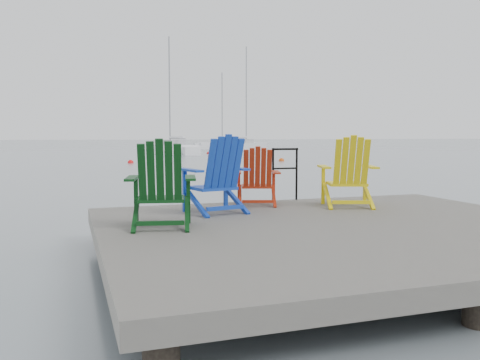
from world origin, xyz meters
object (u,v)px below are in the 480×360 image
object	(u,v)px
chair_blue	(217,175)
chair_yellow	(349,172)
chair_red	(257,177)
sailboat_near	(172,150)
handrail	(285,169)
buoy_a	(220,178)
chair_green	(161,185)
buoy_c	(281,161)
buoy_b	(131,163)
sailboat_mid	(245,147)
buoy_d	(209,154)
sailboat_far	(225,146)

from	to	relation	value
chair_blue	chair_yellow	xyz separation A→B (m)	(2.11, -0.04, -0.01)
chair_red	sailboat_near	distance (m)	37.60
handrail	buoy_a	bearing A→B (deg)	79.60
chair_green	handrail	bearing A→B (deg)	50.83
sailboat_near	buoy_c	bearing A→B (deg)	-86.63
chair_red	buoy_b	distance (m)	22.97
chair_blue	sailboat_near	bearing A→B (deg)	67.69
chair_blue	buoy_a	xyz separation A→B (m)	(3.45, 11.59, -1.05)
chair_red	buoy_b	xyz separation A→B (m)	(0.63, 22.94, -0.96)
chair_red	buoy_a	xyz separation A→B (m)	(2.62, 11.02, -0.96)
chair_green	buoy_c	distance (m)	26.57
sailboat_mid	buoy_d	size ratio (longest dim) A/B	32.70
chair_yellow	sailboat_far	bearing A→B (deg)	94.53
handrail	chair_red	xyz separation A→B (m)	(-0.68, -0.46, -0.08)
sailboat_near	sailboat_far	xyz separation A→B (m)	(9.32, 14.43, 0.00)
buoy_a	sailboat_near	bearing A→B (deg)	82.86
sailboat_mid	buoy_d	bearing A→B (deg)	-82.63
sailboat_mid	sailboat_far	xyz separation A→B (m)	(-0.94, 4.57, 0.00)
chair_green	buoy_b	xyz separation A→B (m)	(2.42, 24.44, -1.02)
chair_yellow	buoy_b	size ratio (longest dim) A/B	3.06
sailboat_far	buoy_a	bearing A→B (deg)	157.78
chair_blue	buoy_c	world-z (taller)	chair_blue
chair_yellow	buoy_a	distance (m)	11.76
buoy_a	buoy_d	xyz separation A→B (m)	(6.39, 25.26, 0.00)
buoy_a	buoy_d	distance (m)	26.06
chair_green	buoy_a	xyz separation A→B (m)	(4.41, 12.52, -1.02)
sailboat_mid	chair_red	bearing A→B (deg)	-67.90
sailboat_near	buoy_d	xyz separation A→B (m)	(3.12, -0.86, -0.36)
chair_yellow	buoy_a	bearing A→B (deg)	102.93
chair_red	chair_yellow	size ratio (longest dim) A/B	0.85
buoy_b	buoy_c	bearing A→B (deg)	-4.02
sailboat_far	sailboat_mid	bearing A→B (deg)	-173.32
chair_yellow	buoy_a	xyz separation A→B (m)	(1.34, 11.63, -1.04)
sailboat_far	buoy_c	xyz separation A→B (m)	(-5.18, -29.29, -0.36)
sailboat_far	chair_yellow	bearing A→B (deg)	160.08
sailboat_near	chair_green	bearing A→B (deg)	-113.47
sailboat_near	buoy_a	bearing A→B (deg)	-109.36
buoy_c	buoy_d	distance (m)	14.04
sailboat_mid	buoy_b	size ratio (longest dim) A/B	33.76
buoy_d	chair_blue	bearing A→B (deg)	-104.95
chair_blue	sailboat_far	bearing A→B (deg)	60.70
chair_red	chair_yellow	bearing A→B (deg)	-7.47
sailboat_near	sailboat_mid	bearing A→B (deg)	31.63
sailboat_near	buoy_b	distance (m)	15.14
sailboat_near	sailboat_mid	size ratio (longest dim) A/B	0.89
buoy_c	sailboat_far	bearing A→B (deg)	79.98
chair_red	buoy_d	xyz separation A→B (m)	(9.01, 36.28, -0.96)
chair_yellow	sailboat_far	xyz separation A→B (m)	(13.93, 52.18, -0.69)
chair_green	sailboat_mid	world-z (taller)	sailboat_mid
sailboat_far	buoy_b	bearing A→B (deg)	148.04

